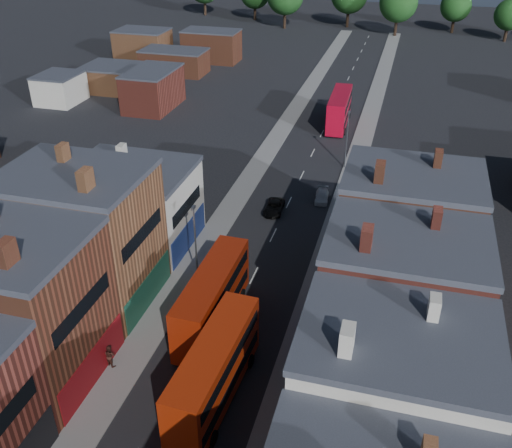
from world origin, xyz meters
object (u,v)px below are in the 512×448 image
Objects in this scene: bus_0 at (212,297)px; bus_1 at (215,370)px; bus_2 at (339,109)px; ped_3 at (309,345)px; car_3 at (322,196)px; car_2 at (274,207)px; ped_1 at (110,355)px.

bus_1 is at bearing -68.90° from bus_0.
bus_0 is 1.00× the size of bus_1.
bus_0 is 1.00× the size of bus_2.
bus_0 is at bearing 72.38° from ped_3.
ped_3 is (3.58, -27.21, 0.37)m from car_3.
bus_1 is 3.16× the size of car_3.
bus_2 is at bearing 81.57° from car_2.
car_2 is at bearing 13.02° from ped_3.
car_3 is (1.83, -26.43, -2.28)m from bus_2.
ped_1 reaches higher than ped_3.
ped_1 is at bearing 177.43° from bus_1.
bus_2 reaches higher than ped_3.
car_2 is 6.70m from car_3.
bus_1 is at bearing -163.01° from ped_1.
car_3 is at bearing 79.18° from bus_0.
bus_1 reaches higher than ped_1.
bus_0 reaches higher than car_2.
bus_0 is 9.19m from ped_3.
bus_2 is 26.59m from car_3.
bus_2 is 2.76× the size of car_2.
car_2 is at bearing -143.99° from car_3.
bus_1 is 2.78× the size of car_2.
bus_0 is 52.19m from bus_2.
bus_2 reaches higher than car_3.
bus_1 is (3.00, -8.11, -0.01)m from bus_0.
bus_1 reaches higher than car_3.
ped_3 is at bearing -86.16° from bus_2.
bus_1 is 8.99m from ped_3.
bus_0 is 7.57× the size of ped_3.
car_3 is at bearing -0.14° from ped_3.
bus_2 is at bearing -76.53° from ped_1.
bus_0 reaches higher than bus_1.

